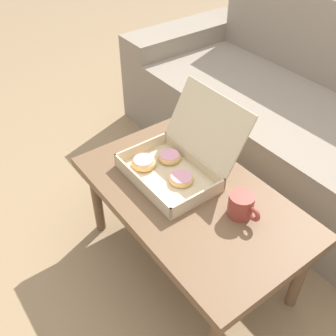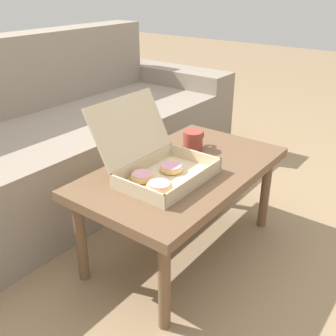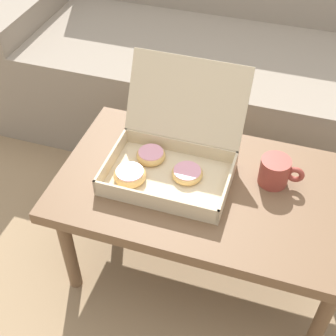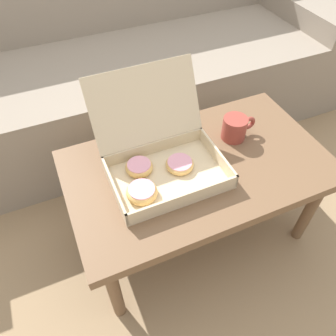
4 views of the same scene
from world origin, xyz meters
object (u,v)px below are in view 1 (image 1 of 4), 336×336
Objects in this scene: coffee_table at (190,202)px; coffee_mug at (242,205)px; pastry_box at (175,159)px; couch at (327,138)px.

coffee_mug is (0.19, 0.08, 0.09)m from coffee_table.
coffee_mug is at bearing 7.08° from pastry_box.
pastry_box is (-0.14, -0.85, 0.18)m from couch.
pastry_box is at bearing -172.92° from coffee_mug.
couch is 6.29× the size of pastry_box.
couch is at bearing 102.93° from coffee_mug.
coffee_table is at bearing -13.40° from pastry_box.
pastry_box is at bearing 166.60° from coffee_table.
couch is 0.88m from pastry_box.
pastry_box reaches higher than coffee_mug.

